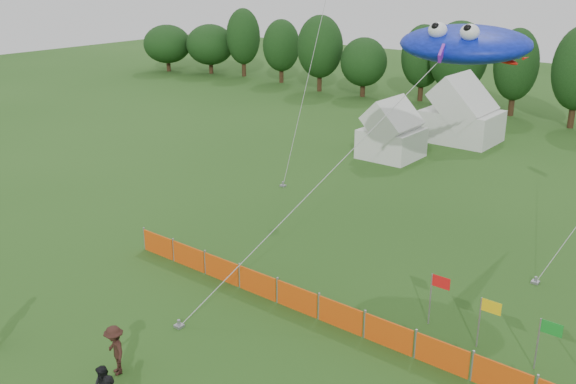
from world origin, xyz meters
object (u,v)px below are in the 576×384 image
Objects in this scene: barrier_fence at (340,316)px; stingray_kite at (469,44)px; spectator_c at (115,350)px; tent_right at (462,116)px; tent_left at (392,134)px.

stingray_kite is (-0.26, 9.85, 8.80)m from barrier_fence.
tent_right is at bearing 117.49° from spectator_c.
spectator_c is (3.76, -34.29, -1.06)m from tent_right.
tent_left is at bearing -104.65° from tent_right.
tent_right reaches higher than barrier_fence.
spectator_c is 19.06m from stingray_kite.
stingray_kite reaches higher than barrier_fence.
barrier_fence is 7.95m from spectator_c.
spectator_c is at bearing -83.74° from tent_right.
tent_right is at bearing 75.35° from tent_left.
stingray_kite reaches higher than tent_right.
stingray_kite is at bearing 98.28° from spectator_c.
spectator_c is at bearing -121.04° from barrier_fence.
tent_left reaches higher than spectator_c.
stingray_kite reaches higher than tent_left.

